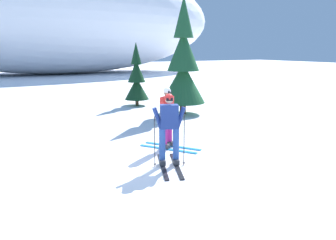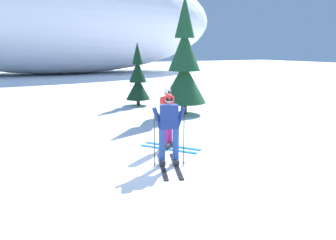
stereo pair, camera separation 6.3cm
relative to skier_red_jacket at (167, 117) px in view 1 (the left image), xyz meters
name	(u,v)px [view 1 (the left image)]	position (x,y,z in m)	size (l,w,h in m)	color
ground_plane	(135,169)	(-1.43, -1.13, -0.88)	(120.00, 120.00, 0.00)	white
skier_red_jacket	(167,117)	(0.00, 0.00, 0.00)	(1.36, 1.62, 1.71)	#2893CC
skier_navy_jacket	(169,129)	(-0.60, -1.26, 0.01)	(1.00, 1.76, 1.72)	black
pine_tree_center_right	(137,79)	(1.89, 6.90, 0.40)	(1.18, 1.18, 3.06)	#47301E
pine_tree_far_right	(183,66)	(2.86, 4.08, 1.15)	(1.87, 1.87, 4.85)	#47301E
snow_ridge_background	(60,17)	(2.51, 30.55, 5.29)	(36.79, 16.07, 12.34)	white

